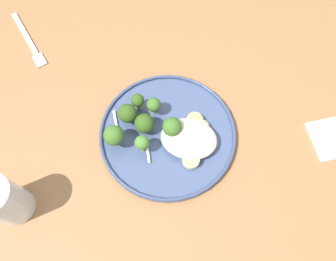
# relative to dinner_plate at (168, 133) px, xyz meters

# --- Properties ---
(ground) EXTENTS (6.00, 6.00, 0.00)m
(ground) POSITION_rel_dinner_plate_xyz_m (-0.03, 0.00, -0.75)
(ground) COLOR #47423D
(wooden_dining_table) EXTENTS (1.40, 1.00, 0.74)m
(wooden_dining_table) POSITION_rel_dinner_plate_xyz_m (-0.03, 0.00, -0.09)
(wooden_dining_table) COLOR brown
(wooden_dining_table) RESTS_ON ground
(dinner_plate) EXTENTS (0.29, 0.29, 0.02)m
(dinner_plate) POSITION_rel_dinner_plate_xyz_m (0.00, 0.00, 0.00)
(dinner_plate) COLOR #38476B
(dinner_plate) RESTS_ON wooden_dining_table
(noodle_bed) EXTENTS (0.12, 0.09, 0.04)m
(noodle_bed) POSITION_rel_dinner_plate_xyz_m (-0.05, 0.01, 0.02)
(noodle_bed) COLOR beige
(noodle_bed) RESTS_ON dinner_plate
(seared_scallop_center_golden) EXTENTS (0.03, 0.03, 0.01)m
(seared_scallop_center_golden) POSITION_rel_dinner_plate_xyz_m (-0.05, -0.03, 0.01)
(seared_scallop_center_golden) COLOR #E5C689
(seared_scallop_center_golden) RESTS_ON dinner_plate
(seared_scallop_front_small) EXTENTS (0.04, 0.04, 0.02)m
(seared_scallop_front_small) POSITION_rel_dinner_plate_xyz_m (-0.07, -0.02, 0.01)
(seared_scallop_front_small) COLOR beige
(seared_scallop_front_small) RESTS_ON dinner_plate
(seared_scallop_tiny_bay) EXTENTS (0.02, 0.02, 0.02)m
(seared_scallop_tiny_bay) POSITION_rel_dinner_plate_xyz_m (-0.07, 0.02, 0.01)
(seared_scallop_tiny_bay) COLOR #E5C689
(seared_scallop_tiny_bay) RESTS_ON dinner_plate
(seared_scallop_on_noodles) EXTENTS (0.04, 0.04, 0.02)m
(seared_scallop_on_noodles) POSITION_rel_dinner_plate_xyz_m (-0.06, 0.06, 0.01)
(seared_scallop_on_noodles) COLOR beige
(seared_scallop_on_noodles) RESTS_ON dinner_plate
(seared_scallop_rear_pale) EXTENTS (0.02, 0.02, 0.01)m
(seared_scallop_rear_pale) POSITION_rel_dinner_plate_xyz_m (-0.04, 0.01, 0.01)
(seared_scallop_rear_pale) COLOR beige
(seared_scallop_rear_pale) RESTS_ON dinner_plate
(seared_scallop_tilted_round) EXTENTS (0.02, 0.02, 0.02)m
(seared_scallop_tilted_round) POSITION_rel_dinner_plate_xyz_m (-0.04, 0.03, 0.01)
(seared_scallop_tilted_round) COLOR beige
(seared_scallop_tilted_round) RESTS_ON dinner_plate
(seared_scallop_left_edge) EXTENTS (0.03, 0.03, 0.01)m
(seared_scallop_left_edge) POSITION_rel_dinner_plate_xyz_m (-0.08, 0.00, 0.01)
(seared_scallop_left_edge) COLOR #E5C689
(seared_scallop_left_edge) RESTS_ON dinner_plate
(broccoli_floret_left_leaning) EXTENTS (0.03, 0.03, 0.05)m
(broccoli_floret_left_leaning) POSITION_rel_dinner_plate_xyz_m (0.04, -0.04, 0.03)
(broccoli_floret_left_leaning) COLOR #89A356
(broccoli_floret_left_leaning) RESTS_ON dinner_plate
(broccoli_floret_front_edge) EXTENTS (0.04, 0.04, 0.06)m
(broccoli_floret_front_edge) POSITION_rel_dinner_plate_xyz_m (-0.01, 0.00, 0.04)
(broccoli_floret_front_edge) COLOR #89A356
(broccoli_floret_front_edge) RESTS_ON dinner_plate
(broccoli_floret_rear_charred) EXTENTS (0.04, 0.04, 0.05)m
(broccoli_floret_rear_charred) POSITION_rel_dinner_plate_xyz_m (0.05, 0.01, 0.03)
(broccoli_floret_rear_charred) COLOR #7A994C
(broccoli_floret_rear_charred) RESTS_ON dinner_plate
(broccoli_floret_beside_noodles) EXTENTS (0.04, 0.04, 0.06)m
(broccoli_floret_beside_noodles) POSITION_rel_dinner_plate_xyz_m (0.09, -0.01, 0.04)
(broccoli_floret_beside_noodles) COLOR #7A994C
(broccoli_floret_beside_noodles) RESTS_ON dinner_plate
(broccoli_floret_tall_stalk) EXTENTS (0.04, 0.04, 0.06)m
(broccoli_floret_tall_stalk) POSITION_rel_dinner_plate_xyz_m (0.10, 0.05, 0.04)
(broccoli_floret_tall_stalk) COLOR #7A994C
(broccoli_floret_tall_stalk) RESTS_ON dinner_plate
(broccoli_floret_near_rim) EXTENTS (0.03, 0.03, 0.05)m
(broccoli_floret_near_rim) POSITION_rel_dinner_plate_xyz_m (0.07, -0.04, 0.04)
(broccoli_floret_near_rim) COLOR #7A994C
(broccoli_floret_near_rim) RESTS_ON dinner_plate
(broccoli_floret_small_sprig) EXTENTS (0.03, 0.03, 0.05)m
(broccoli_floret_small_sprig) POSITION_rel_dinner_plate_xyz_m (0.04, 0.05, 0.04)
(broccoli_floret_small_sprig) COLOR #89A356
(broccoli_floret_small_sprig) RESTS_ON dinner_plate
(onion_sliver_curled_piece) EXTENTS (0.02, 0.04, 0.00)m
(onion_sliver_curled_piece) POSITION_rel_dinner_plate_xyz_m (0.03, 0.06, 0.01)
(onion_sliver_curled_piece) COLOR silver
(onion_sliver_curled_piece) RESTS_ON dinner_plate
(onion_sliver_long_sliver) EXTENTS (0.02, 0.05, 0.00)m
(onion_sliver_long_sliver) POSITION_rel_dinner_plate_xyz_m (0.12, -0.00, 0.01)
(onion_sliver_long_sliver) COLOR silver
(onion_sliver_long_sliver) RESTS_ON dinner_plate
(water_glass) EXTENTS (0.07, 0.07, 0.12)m
(water_glass) POSITION_rel_dinner_plate_xyz_m (0.26, 0.21, 0.04)
(water_glass) COLOR silver
(water_glass) RESTS_ON wooden_dining_table
(dinner_fork) EXTENTS (0.14, 0.15, 0.00)m
(dinner_fork) POSITION_rel_dinner_plate_xyz_m (0.38, -0.17, -0.01)
(dinner_fork) COLOR silver
(dinner_fork) RESTS_ON wooden_dining_table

